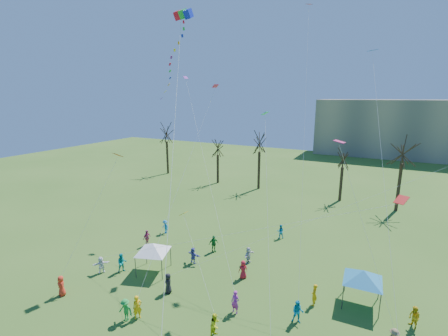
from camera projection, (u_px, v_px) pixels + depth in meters
The scene contains 7 objects.
distant_building at pixel (440, 130), 79.27m from camera, with size 60.00×14.00×15.00m, color gray.
bare_tree_row at pixel (327, 154), 48.77m from camera, with size 71.38×8.99×10.68m.
big_box_kite at pixel (175, 63), 25.46m from camera, with size 4.68×7.84×25.59m.
canopy_tent_white at pixel (153, 248), 28.42m from camera, with size 3.58×3.58×2.83m.
canopy_tent_blue at pixel (363, 276), 23.87m from camera, with size 3.88×3.88×2.91m.
festival_crowd at pixel (212, 279), 26.20m from camera, with size 26.24×19.31×1.80m.
small_kites_aloft at pixel (266, 132), 25.66m from camera, with size 27.21×18.75×33.81m.
Camera 1 is at (9.30, -13.79, 15.86)m, focal length 25.00 mm.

